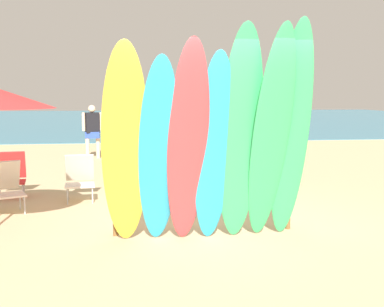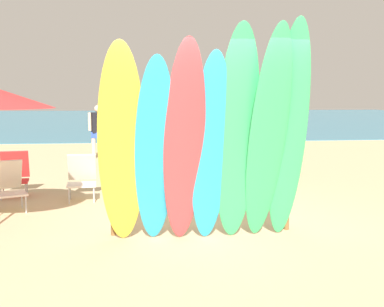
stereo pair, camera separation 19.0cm
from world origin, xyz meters
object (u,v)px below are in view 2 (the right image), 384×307
Objects in this scene: surfboard_teal_3 at (210,149)px; surfboard_green_5 at (268,137)px; beachgoer_photographing at (98,128)px; beach_chair_red at (15,173)px; distant_boat at (162,127)px; surfboard_rack at (202,199)px; surfboard_yellow_0 at (122,147)px; surfboard_teal_1 at (155,153)px; beachgoer_midbeach at (221,141)px; beach_chair_blue at (82,176)px; beach_chair_striped at (8,184)px; surfboard_green_4 at (237,136)px; surfboard_red_2 at (184,145)px; surfboard_green_6 at (289,133)px; beachgoer_near_rack at (276,140)px.

surfboard_teal_3 is 0.87× the size of surfboard_green_5.
beach_chair_red is at bearing 57.50° from beachgoer_photographing.
beachgoer_photographing is at bearing -101.74° from distant_boat.
surfboard_rack is 0.98× the size of surfboard_yellow_0.
surfboard_teal_1 reaches higher than beachgoer_midbeach.
beach_chair_blue is at bearing 119.24° from surfboard_teal_3.
surfboard_teal_1 is at bearing -140.95° from surfboard_rack.
beachgoer_midbeach is 1.97× the size of beach_chair_striped.
surfboard_yellow_0 is 1.79m from surfboard_green_5.
surfboard_green_4 reaches higher than beach_chair_red.
surfboard_red_2 is (0.75, -0.02, 0.02)m from surfboard_yellow_0.
surfboard_green_6 is at bearing -1.15° from surfboard_yellow_0.
beach_chair_blue is (-1.58, 2.86, -0.84)m from surfboard_red_2.
surfboard_yellow_0 reaches higher than surfboard_teal_1.
beachgoer_photographing is (-3.05, 8.40, -0.48)m from surfboard_green_6.
surfboard_green_4 is 3.33× the size of beach_chair_red.
surfboard_red_2 is at bearing 41.14° from beachgoer_near_rack.
surfboard_green_5 is 1.69× the size of beachgoer_midbeach.
beach_chair_blue is (-3.97, -1.28, -0.47)m from beachgoer_near_rack.
surfboard_green_4 is 3.43× the size of beach_chair_blue.
beach_chair_blue is at bearing 136.39° from surfboard_green_6.
surfboard_green_6 is (1.31, 0.04, 0.12)m from surfboard_red_2.
beach_chair_blue is at bearing 114.27° from surfboard_red_2.
beach_chair_red is (-3.14, 2.73, -0.02)m from surfboard_rack.
distant_boat is at bearing 77.76° from beach_chair_blue.
surfboard_red_2 is 0.94× the size of surfboard_green_4.
beachgoer_near_rack is 5.96m from beachgoer_photographing.
surfboard_green_6 reaches higher than beach_chair_red.
beach_chair_striped is at bearing -152.17° from beach_chair_blue.
beach_chair_striped is at bearing 136.54° from surfboard_red_2.
surfboard_green_5 is 0.90× the size of distant_boat.
surfboard_green_5 is at bearing -53.19° from beach_chair_striped.
beach_chair_red is 1.14m from beach_chair_striped.
beachgoer_photographing is (-1.38, 8.41, -0.25)m from surfboard_teal_1.
surfboard_rack is 2.97m from beach_chair_blue.
surfboard_green_4 is (1.41, 0.01, 0.12)m from surfboard_yellow_0.
surfboard_green_6 is at bearing -49.04° from beach_chair_blue.
beachgoer_photographing reaches higher than distant_boat.
surfboard_green_4 reaches higher than surfboard_green_5.
distant_boat is at bearing 90.03° from surfboard_green_4.
beachgoer_midbeach is at bearing 64.37° from surfboard_teal_1.
surfboard_green_4 reaches higher than beachgoer_midbeach.
surfboard_green_6 reaches higher than surfboard_teal_1.
surfboard_green_6 reaches higher than distant_boat.
surfboard_teal_3 is 3.03× the size of beach_chair_blue.
beachgoer_photographing is (-4.12, 4.30, 0.01)m from beachgoer_near_rack.
surfboard_teal_3 is at bearing -85.68° from surfboard_rack.
surfboard_green_4 is at bearing -54.64° from surfboard_rack.
surfboard_green_4 reaches higher than beachgoer_near_rack.
surfboard_teal_3 is 0.79× the size of distant_boat.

